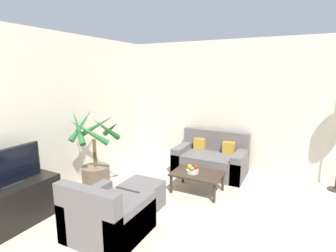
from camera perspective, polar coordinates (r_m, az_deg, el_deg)
name	(u,v)px	position (r m, az deg, el deg)	size (l,w,h in m)	color
wall_back	(284,109)	(5.52, 24.02, 3.38)	(8.24, 0.06, 2.70)	beige
wall_left	(25,120)	(4.43, -28.76, 1.17)	(0.06, 7.64, 2.70)	beige
tv_console	(13,205)	(4.22, -30.67, -14.65)	(0.50, 1.18, 0.58)	black
television	(8,167)	(4.03, -31.43, -7.68)	(0.18, 0.88, 0.51)	black
potted_palm	(96,164)	(4.74, -15.48, -7.93)	(0.93, 0.94, 1.45)	brown
sofa_loveseat	(211,160)	(5.50, 9.30, -7.27)	(1.40, 0.84, 0.85)	#605B5B
coffee_table	(197,175)	(4.62, 6.42, -10.62)	(0.86, 0.59, 0.35)	#38281E
fruit_bowl	(192,171)	(4.59, 5.33, -9.78)	(0.21, 0.21, 0.06)	beige
apple_red	(196,167)	(4.59, 6.04, -8.87)	(0.08, 0.08, 0.08)	red
apple_green	(192,169)	(4.51, 5.25, -9.27)	(0.08, 0.08, 0.08)	olive
orange_fruit	(190,167)	(4.58, 4.71, -8.82)	(0.09, 0.09, 0.09)	orange
armchair	(107,217)	(3.56, -13.14, -18.75)	(0.88, 0.87, 0.78)	#605B5B
ottoman	(142,195)	(4.14, -5.73, -14.82)	(0.56, 0.52, 0.40)	#605B5B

